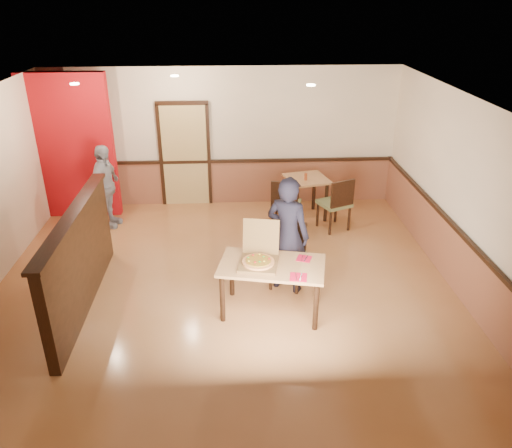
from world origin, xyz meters
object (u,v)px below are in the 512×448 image
Objects in this scene: side_table at (306,187)px; condiment at (306,177)px; diner_chair at (289,252)px; diner at (288,235)px; pizza_box at (259,259)px; side_chair_right at (337,202)px; main_table at (272,271)px; side_chair_left at (286,203)px; passerby at (105,187)px.

side_table is 0.28m from condiment.
diner is (-0.04, -0.15, 0.36)m from diner_chair.
side_chair_right is at bearing 67.97° from pizza_box.
side_chair_right is at bearing 72.73° from main_table.
main_table is 1.50× the size of side_chair_left.
side_chair_left is at bearing -126.97° from side_table.
passerby is 2.36× the size of pizza_box.
passerby is 3.76m from condiment.
condiment is (0.62, 2.46, -0.01)m from diner.
side_chair_right is 0.79m from condiment.
side_chair_right is at bearing -44.33° from condiment.
side_chair_left is at bearing -130.25° from condiment.
condiment is (1.07, 3.01, 0.06)m from pizza_box.
pizza_box is (-1.59, -2.51, 0.26)m from side_chair_right.
main_table is at bearing -106.31° from condiment.
diner is 2.53m from condiment.
side_chair_right is 2.98m from pizza_box.
main_table is at bearing 94.74° from side_chair_left.
side_chair_left is at bearing 91.46° from main_table.
diner_chair is at bearing -104.19° from side_table.
condiment is (0.43, 0.51, 0.32)m from side_chair_left.
side_chair_right reaches higher than main_table.
side_chair_right is at bearing -52.17° from side_table.
condiment is (0.58, 2.31, 0.35)m from diner_chair.
condiment is at bearing 85.42° from main_table.
passerby is at bearing -176.82° from side_table.
passerby reaches higher than diner_chair.
side_table is 0.58× the size of passerby.
side_table reaches higher than main_table.
main_table is 2.31× the size of pizza_box.
main_table is 3.19m from condiment.
condiment is at bearing 80.79° from pizza_box.
passerby reaches higher than pizza_box.
main_table is at bearing 94.79° from diner.
passerby is 11.49× the size of condiment.
side_table is at bearing 80.84° from pizza_box.
passerby is at bearing 145.87° from main_table.
side_chair_left is 0.58× the size of diner.
pizza_box is at bearing -109.56° from condiment.
diner reaches higher than main_table.
side_chair_left is 1.54× the size of pizza_box.
passerby reaches higher than side_chair_left.
side_table is (0.93, 3.17, -0.01)m from main_table.
diner is at bearing 61.10° from pizza_box.
diner is at bearing -85.65° from diner_chair.
main_table is at bearing -2.91° from pizza_box.
side_chair_left is 3.36m from passerby.
side_chair_right is 0.57× the size of diner.
side_chair_right is at bearing -80.78° from passerby.
side_chair_left is at bearing 105.52° from diner_chair.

